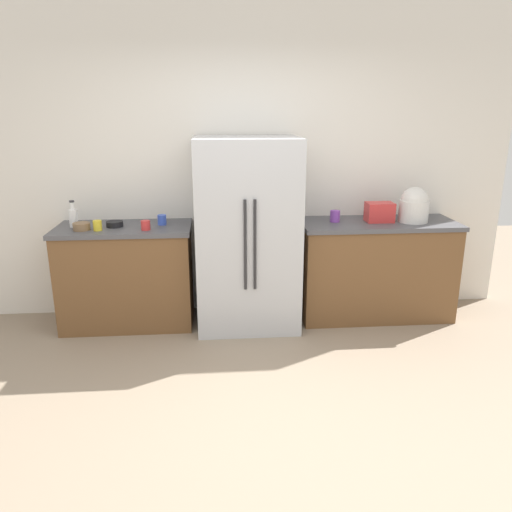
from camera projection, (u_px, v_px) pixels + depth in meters
ground_plane at (261, 425)px, 3.15m from camera, size 10.36×10.36×0.00m
kitchen_back_panel at (242, 159)px, 4.66m from camera, size 5.18×0.10×2.95m
counter_left at (127, 276)px, 4.53m from camera, size 1.19×0.61×0.93m
counter_right at (375, 269)px, 4.71m from camera, size 1.45×0.61×0.93m
refrigerator at (247, 234)px, 4.43m from camera, size 0.91×0.74×1.70m
toaster at (380, 212)px, 4.56m from camera, size 0.25×0.17×0.18m
rice_cooker at (414, 206)px, 4.53m from camera, size 0.27×0.27×0.32m
bottle_a at (73, 217)px, 4.35m from camera, size 0.07×0.07×0.24m
cup_a at (146, 225)px, 4.26m from camera, size 0.08×0.08×0.08m
cup_b at (162, 220)px, 4.45m from camera, size 0.08×0.08×0.09m
cup_c at (335, 216)px, 4.56m from camera, size 0.09×0.09×0.10m
cup_d at (97, 225)px, 4.24m from camera, size 0.07×0.07×0.09m
bowl_a at (115, 224)px, 4.38m from camera, size 0.15×0.15×0.05m
bowl_b at (82, 226)px, 4.26m from camera, size 0.14×0.14×0.06m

